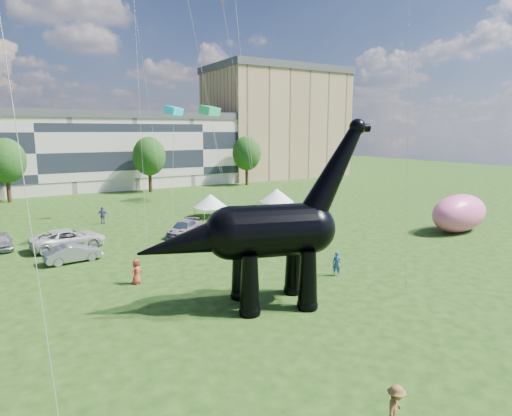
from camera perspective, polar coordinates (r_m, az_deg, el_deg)
ground at (r=21.89m, az=7.87°, el=-16.66°), size 220.00×220.00×0.00m
terrace_row at (r=77.39m, az=-27.52°, el=6.27°), size 78.00×11.00×12.00m
apartment_block at (r=95.73m, az=2.60°, el=10.96°), size 28.00×18.00×22.00m
tree_mid_left at (r=68.27m, az=-30.44°, el=5.87°), size 5.20×5.20×9.44m
tree_mid_right at (r=71.22m, az=-14.08°, el=7.10°), size 5.20×5.20×9.44m
tree_far_right at (r=78.28m, az=-1.25°, el=7.66°), size 5.20×5.20×9.44m
dinosaur_sculpture at (r=24.05m, az=0.98°, el=-3.54°), size 13.35×5.71×10.97m
car_silver at (r=42.03m, az=-30.83°, el=-3.83°), size 1.77×4.11×1.38m
car_grey at (r=35.57m, az=-23.19°, el=-5.57°), size 4.24×1.91×1.35m
car_white at (r=39.67m, az=-23.74°, el=-3.79°), size 6.27×3.46×1.66m
car_dark at (r=41.40m, az=-9.61°, el=-2.68°), size 4.75×4.75×1.39m
gazebo_near at (r=49.53m, az=-6.10°, el=0.95°), size 3.92×3.92×2.70m
gazebo_far at (r=52.80m, az=2.79°, el=1.70°), size 4.44×4.44×2.85m
inflatable_pink at (r=46.70m, az=25.48°, el=-0.62°), size 7.73×4.35×3.72m
visitors at (r=32.97m, az=-16.20°, el=-6.07°), size 50.23×42.21×1.88m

